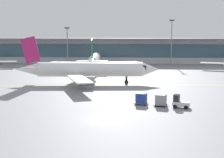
% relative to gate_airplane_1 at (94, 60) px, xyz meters
% --- Properties ---
extents(ground_plane, '(400.00, 400.00, 0.00)m').
position_rel_gate_airplane_1_xyz_m(ground_plane, '(8.13, -62.26, -3.08)').
color(ground_plane, gray).
extents(taxiway_centreline_stripe, '(109.74, 8.24, 0.01)m').
position_rel_gate_airplane_1_xyz_m(taxiway_centreline_stripe, '(2.47, -32.95, -3.07)').
color(taxiway_centreline_stripe, yellow).
rests_on(taxiway_centreline_stripe, ground_plane).
extents(terminal_concourse, '(173.87, 11.00, 9.60)m').
position_rel_gate_airplane_1_xyz_m(terminal_concourse, '(8.13, 23.15, 1.84)').
color(terminal_concourse, '#B2B7BC').
rests_on(terminal_concourse, ground_plane).
extents(gate_airplane_1, '(28.78, 30.99, 10.26)m').
position_rel_gate_airplane_1_xyz_m(gate_airplane_1, '(0.00, 0.00, 0.00)').
color(gate_airplane_1, white).
rests_on(gate_airplane_1, ground_plane).
extents(taxiing_regional_jet, '(33.31, 30.89, 11.03)m').
position_rel_gate_airplane_1_xyz_m(taxiing_regional_jet, '(2.04, -30.98, 0.23)').
color(taxiing_regional_jet, white).
rests_on(taxiing_regional_jet, ground_plane).
extents(baggage_tug, '(2.91, 2.25, 2.10)m').
position_rel_gate_airplane_1_xyz_m(baggage_tug, '(19.59, -54.10, -2.18)').
color(baggage_tug, silver).
rests_on(baggage_tug, ground_plane).
extents(cargo_dolly_lead, '(2.49, 2.17, 1.94)m').
position_rel_gate_airplane_1_xyz_m(cargo_dolly_lead, '(16.69, -53.15, -2.02)').
color(cargo_dolly_lead, '#595B60').
rests_on(cargo_dolly_lead, ground_plane).
extents(cargo_dolly_trailing, '(2.49, 2.17, 1.94)m').
position_rel_gate_airplane_1_xyz_m(cargo_dolly_trailing, '(13.57, -52.13, -2.02)').
color(cargo_dolly_trailing, '#595B60').
rests_on(cargo_dolly_trailing, ground_plane).
extents(apron_light_mast_1, '(1.80, 0.36, 13.72)m').
position_rel_gate_airplane_1_xyz_m(apron_light_mast_1, '(-11.83, 15.73, 4.47)').
color(apron_light_mast_1, gray).
rests_on(apron_light_mast_1, ground_plane).
extents(apron_light_mast_2, '(1.80, 0.36, 16.43)m').
position_rel_gate_airplane_1_xyz_m(apron_light_mast_2, '(26.53, 15.65, 5.84)').
color(apron_light_mast_2, gray).
rests_on(apron_light_mast_2, ground_plane).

